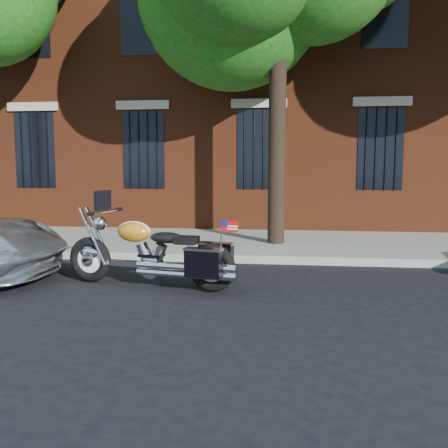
# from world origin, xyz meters

# --- Properties ---
(ground) EXTENTS (120.00, 120.00, 0.00)m
(ground) POSITION_xyz_m (0.00, 0.00, 0.00)
(ground) COLOR black
(ground) RESTS_ON ground
(curb) EXTENTS (40.00, 0.16, 0.15)m
(curb) POSITION_xyz_m (0.00, 1.38, 0.07)
(curb) COLOR gray
(curb) RESTS_ON ground
(sidewalk) EXTENTS (40.00, 3.60, 0.15)m
(sidewalk) POSITION_xyz_m (0.00, 3.26, 0.07)
(sidewalk) COLOR gray
(sidewalk) RESTS_ON ground
(building) EXTENTS (26.00, 10.08, 12.00)m
(building) POSITION_xyz_m (0.00, 10.06, 6.00)
(building) COLOR maroon
(building) RESTS_ON ground
(motorcycle) EXTENTS (2.73, 1.14, 1.42)m
(motorcycle) POSITION_xyz_m (-1.17, -0.68, 0.48)
(motorcycle) COLOR black
(motorcycle) RESTS_ON ground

